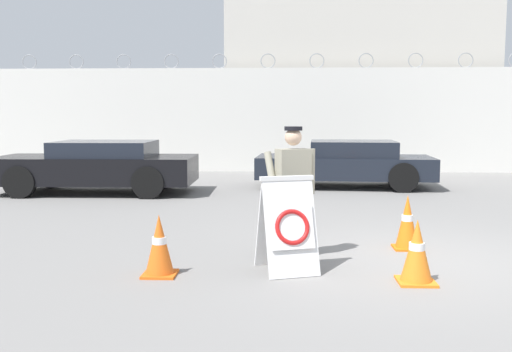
# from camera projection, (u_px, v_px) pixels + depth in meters

# --- Properties ---
(ground_plane) EXTENTS (90.00, 90.00, 0.00)m
(ground_plane) POSITION_uv_depth(u_px,v_px,m) (429.00, 261.00, 7.09)
(ground_plane) COLOR gray
(perimeter_wall) EXTENTS (36.00, 0.30, 3.72)m
(perimeter_wall) POSITION_uv_depth(u_px,v_px,m) (340.00, 120.00, 17.99)
(perimeter_wall) COLOR silver
(perimeter_wall) RESTS_ON ground_plane
(building_block) EXTENTS (9.02, 6.56, 6.20)m
(building_block) POSITION_uv_depth(u_px,v_px,m) (350.00, 80.00, 21.74)
(building_block) COLOR beige
(building_block) RESTS_ON ground_plane
(barricade_sign) EXTENTS (0.78, 0.82, 1.12)m
(barricade_sign) POSITION_uv_depth(u_px,v_px,m) (288.00, 224.00, 6.56)
(barricade_sign) COLOR white
(barricade_sign) RESTS_ON ground_plane
(security_guard) EXTENTS (0.66, 0.37, 1.67)m
(security_guard) POSITION_uv_depth(u_px,v_px,m) (293.00, 186.00, 7.13)
(security_guard) COLOR #232838
(security_guard) RESTS_ON ground_plane
(traffic_cone_near) EXTENTS (0.38, 0.38, 0.70)m
(traffic_cone_near) POSITION_uv_depth(u_px,v_px,m) (159.00, 245.00, 6.42)
(traffic_cone_near) COLOR orange
(traffic_cone_near) RESTS_ON ground_plane
(traffic_cone_mid) EXTENTS (0.40, 0.40, 0.70)m
(traffic_cone_mid) POSITION_uv_depth(u_px,v_px,m) (417.00, 252.00, 6.14)
(traffic_cone_mid) COLOR orange
(traffic_cone_mid) RESTS_ON ground_plane
(traffic_cone_far) EXTENTS (0.36, 0.36, 0.74)m
(traffic_cone_far) POSITION_uv_depth(u_px,v_px,m) (407.00, 222.00, 7.69)
(traffic_cone_far) COLOR orange
(traffic_cone_far) RESTS_ON ground_plane
(parked_car_front_coupe) EXTENTS (4.55, 1.99, 1.20)m
(parked_car_front_coupe) POSITION_uv_depth(u_px,v_px,m) (98.00, 166.00, 13.15)
(parked_car_front_coupe) COLOR black
(parked_car_front_coupe) RESTS_ON ground_plane
(parked_car_rear_sedan) EXTENTS (4.42, 2.12, 1.16)m
(parked_car_rear_sedan) POSITION_uv_depth(u_px,v_px,m) (346.00, 163.00, 14.23)
(parked_car_rear_sedan) COLOR black
(parked_car_rear_sedan) RESTS_ON ground_plane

